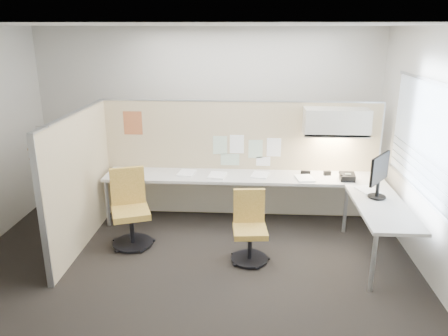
# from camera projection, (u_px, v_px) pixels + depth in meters

# --- Properties ---
(floor) EXTENTS (5.50, 4.50, 0.01)m
(floor) POSITION_uv_depth(u_px,v_px,m) (191.00, 264.00, 5.37)
(floor) COLOR black
(floor) RESTS_ON ground
(ceiling) EXTENTS (5.50, 4.50, 0.01)m
(ceiling) POSITION_uv_depth(u_px,v_px,m) (185.00, 24.00, 4.51)
(ceiling) COLOR white
(ceiling) RESTS_ON wall_back
(wall_back) EXTENTS (5.50, 0.02, 2.80)m
(wall_back) POSITION_uv_depth(u_px,v_px,m) (208.00, 116.00, 7.08)
(wall_back) COLOR beige
(wall_back) RESTS_ON ground
(wall_front) EXTENTS (5.50, 0.02, 2.80)m
(wall_front) POSITION_uv_depth(u_px,v_px,m) (140.00, 252.00, 2.80)
(wall_front) COLOR beige
(wall_front) RESTS_ON ground
(wall_right) EXTENTS (0.02, 4.50, 2.80)m
(wall_right) POSITION_uv_depth(u_px,v_px,m) (437.00, 159.00, 4.78)
(wall_right) COLOR beige
(wall_right) RESTS_ON ground
(window_pane) EXTENTS (0.01, 2.80, 1.30)m
(window_pane) POSITION_uv_depth(u_px,v_px,m) (437.00, 146.00, 4.74)
(window_pane) COLOR #919EA8
(window_pane) RESTS_ON wall_right
(partition_back) EXTENTS (4.10, 0.06, 1.75)m
(partition_back) POSITION_uv_depth(u_px,v_px,m) (240.00, 159.00, 6.59)
(partition_back) COLOR #CCBA8D
(partition_back) RESTS_ON floor
(partition_left) EXTENTS (0.06, 2.20, 1.75)m
(partition_left) POSITION_uv_depth(u_px,v_px,m) (80.00, 181.00, 5.66)
(partition_left) COLOR #CCBA8D
(partition_left) RESTS_ON floor
(desk) EXTENTS (4.00, 2.07, 0.73)m
(desk) POSITION_uv_depth(u_px,v_px,m) (266.00, 188.00, 6.20)
(desk) COLOR beige
(desk) RESTS_ON floor
(overhead_bin) EXTENTS (0.90, 0.36, 0.38)m
(overhead_bin) POSITION_uv_depth(u_px,v_px,m) (336.00, 122.00, 6.12)
(overhead_bin) COLOR beige
(overhead_bin) RESTS_ON partition_back
(task_light_strip) EXTENTS (0.60, 0.06, 0.02)m
(task_light_strip) POSITION_uv_depth(u_px,v_px,m) (335.00, 137.00, 6.18)
(task_light_strip) COLOR #FFEABF
(task_light_strip) RESTS_ON overhead_bin
(pinned_papers) EXTENTS (1.01, 0.00, 0.47)m
(pinned_papers) POSITION_uv_depth(u_px,v_px,m) (245.00, 150.00, 6.50)
(pinned_papers) COLOR #8CBF8C
(pinned_papers) RESTS_ON partition_back
(poster) EXTENTS (0.28, 0.00, 0.35)m
(poster) POSITION_uv_depth(u_px,v_px,m) (133.00, 123.00, 6.48)
(poster) COLOR orange
(poster) RESTS_ON partition_back
(chair_left) EXTENTS (0.61, 0.62, 1.01)m
(chair_left) POSITION_uv_depth(u_px,v_px,m) (130.00, 211.00, 5.76)
(chair_left) COLOR black
(chair_left) RESTS_ON floor
(chair_right) EXTENTS (0.46, 0.47, 0.87)m
(chair_right) POSITION_uv_depth(u_px,v_px,m) (250.00, 229.00, 5.38)
(chair_right) COLOR black
(chair_right) RESTS_ON floor
(monitor) EXTENTS (0.34, 0.45, 0.56)m
(monitor) POSITION_uv_depth(u_px,v_px,m) (379.00, 173.00, 5.39)
(monitor) COLOR black
(monitor) RESTS_ON desk
(phone) EXTENTS (0.21, 0.21, 0.12)m
(phone) POSITION_uv_depth(u_px,v_px,m) (347.00, 177.00, 6.10)
(phone) COLOR black
(phone) RESTS_ON desk
(stapler) EXTENTS (0.14, 0.06, 0.05)m
(stapler) POSITION_uv_depth(u_px,v_px,m) (306.00, 172.00, 6.37)
(stapler) COLOR black
(stapler) RESTS_ON desk
(tape_dispenser) EXTENTS (0.11, 0.08, 0.06)m
(tape_dispenser) POSITION_uv_depth(u_px,v_px,m) (327.00, 173.00, 6.32)
(tape_dispenser) COLOR black
(tape_dispenser) RESTS_ON desk
(coat_hook) EXTENTS (0.18, 0.42, 1.27)m
(coat_hook) POSITION_uv_depth(u_px,v_px,m) (39.00, 158.00, 4.72)
(coat_hook) COLOR silver
(coat_hook) RESTS_ON partition_left
(paper_stack_0) EXTENTS (0.27, 0.33, 0.03)m
(paper_stack_0) POSITION_uv_depth(u_px,v_px,m) (131.00, 174.00, 6.35)
(paper_stack_0) COLOR white
(paper_stack_0) RESTS_ON desk
(paper_stack_1) EXTENTS (0.27, 0.33, 0.02)m
(paper_stack_1) POSITION_uv_depth(u_px,v_px,m) (187.00, 173.00, 6.38)
(paper_stack_1) COLOR white
(paper_stack_1) RESTS_ON desk
(paper_stack_2) EXTENTS (0.27, 0.33, 0.03)m
(paper_stack_2) POSITION_uv_depth(u_px,v_px,m) (217.00, 176.00, 6.26)
(paper_stack_2) COLOR white
(paper_stack_2) RESTS_ON desk
(paper_stack_3) EXTENTS (0.29, 0.34, 0.02)m
(paper_stack_3) POSITION_uv_depth(u_px,v_px,m) (260.00, 175.00, 6.32)
(paper_stack_3) COLOR white
(paper_stack_3) RESTS_ON desk
(paper_stack_4) EXTENTS (0.27, 0.33, 0.02)m
(paper_stack_4) POSITION_uv_depth(u_px,v_px,m) (305.00, 178.00, 6.16)
(paper_stack_4) COLOR white
(paper_stack_4) RESTS_ON desk
(paper_stack_5) EXTENTS (0.32, 0.36, 0.02)m
(paper_stack_5) POSITION_uv_depth(u_px,v_px,m) (367.00, 190.00, 5.72)
(paper_stack_5) COLOR white
(paper_stack_5) RESTS_ON desk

